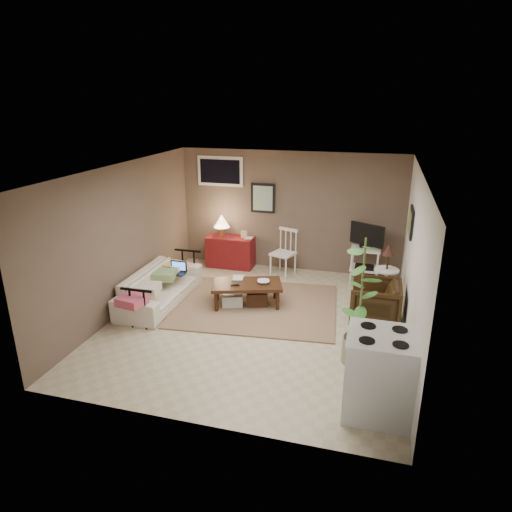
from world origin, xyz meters
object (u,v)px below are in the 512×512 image
(sofa, at_px, (160,281))
(stove, at_px, (380,374))
(armchair, at_px, (375,301))
(coffee_table, at_px, (246,292))
(spindle_chair, at_px, (284,254))
(tv_stand, at_px, (366,252))
(red_console, at_px, (230,249))
(side_table, at_px, (387,268))
(potted_plant, at_px, (361,298))

(sofa, bearing_deg, stove, -118.70)
(armchair, bearing_deg, sofa, -87.46)
(coffee_table, relative_size, armchair, 1.70)
(coffee_table, xyz_separation_m, armchair, (2.11, -0.07, 0.13))
(spindle_chair, bearing_deg, stove, -63.70)
(coffee_table, xyz_separation_m, tv_stand, (1.87, 1.63, 0.36))
(red_console, xyz_separation_m, armchair, (2.99, -1.82, -0.00))
(spindle_chair, bearing_deg, side_table, -25.84)
(tv_stand, relative_size, potted_plant, 0.65)
(stove, bearing_deg, tv_stand, 95.00)
(side_table, distance_m, armchair, 0.81)
(tv_stand, xyz_separation_m, stove, (0.34, -3.90, -0.12))
(spindle_chair, bearing_deg, red_console, 173.49)
(tv_stand, height_order, armchair, tv_stand)
(spindle_chair, xyz_separation_m, stove, (1.92, -3.88, 0.06))
(sofa, bearing_deg, side_table, -76.29)
(tv_stand, height_order, potted_plant, potted_plant)
(tv_stand, distance_m, armchair, 1.74)
(coffee_table, bearing_deg, sofa, -170.46)
(red_console, bearing_deg, sofa, -106.60)
(armchair, bearing_deg, side_table, 168.33)
(red_console, relative_size, armchair, 1.46)
(coffee_table, xyz_separation_m, stove, (2.22, -2.27, 0.24))
(potted_plant, bearing_deg, side_table, 80.13)
(coffee_table, distance_m, sofa, 1.50)
(spindle_chair, relative_size, tv_stand, 0.80)
(sofa, height_order, red_console, red_console)
(sofa, relative_size, stove, 1.99)
(coffee_table, distance_m, potted_plant, 2.41)
(red_console, xyz_separation_m, tv_stand, (2.75, -0.12, 0.22))
(sofa, distance_m, stove, 4.21)
(coffee_table, bearing_deg, side_table, 16.36)
(sofa, relative_size, potted_plant, 1.11)
(armchair, height_order, stove, stove)
(sofa, bearing_deg, spindle_chair, -43.49)
(side_table, xyz_separation_m, potted_plant, (-0.34, -1.94, 0.27))
(red_console, relative_size, side_table, 1.03)
(tv_stand, bearing_deg, stove, -85.00)
(sofa, xyz_separation_m, side_table, (3.74, 0.91, 0.29))
(side_table, height_order, armchair, side_table)
(red_console, distance_m, potted_plant, 4.16)
(sofa, xyz_separation_m, tv_stand, (3.35, 1.88, 0.23))
(tv_stand, bearing_deg, spindle_chair, -179.43)
(coffee_table, relative_size, spindle_chair, 1.41)
(spindle_chair, bearing_deg, coffee_table, -100.34)
(tv_stand, xyz_separation_m, side_table, (0.39, -0.97, 0.06))
(stove, bearing_deg, red_console, 127.59)
(sofa, relative_size, red_console, 1.76)
(stove, bearing_deg, spindle_chair, 116.30)
(tv_stand, bearing_deg, sofa, -150.68)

